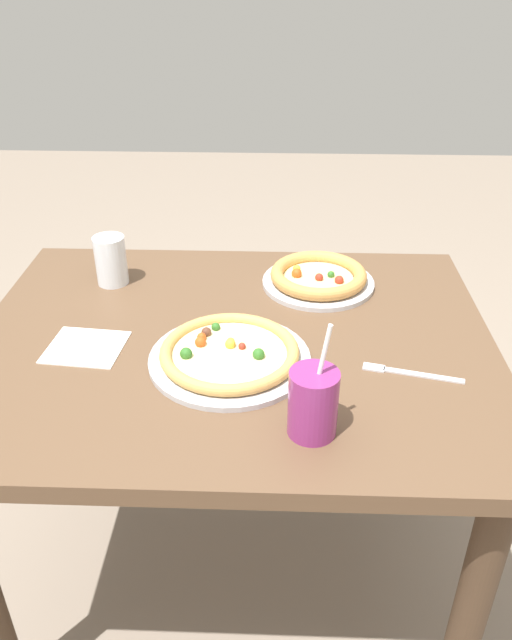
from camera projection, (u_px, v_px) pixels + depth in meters
name	position (u px, v px, depth m)	size (l,w,h in m)	color
ground_plane	(238.00, 561.00, 1.78)	(8.00, 8.00, 0.00)	gray
dining_table	(234.00, 379.00, 1.45)	(1.15, 0.91, 0.75)	brown
pizza_near	(229.00, 354.00, 1.31)	(0.34, 0.34, 0.04)	#B7B7BC
pizza_far	(318.00, 278.00, 1.60)	(0.28, 0.28, 0.05)	#B7B7BC
drink_cup_colored	(313.00, 403.00, 1.09)	(0.09, 0.09, 0.22)	#8C2D72
water_cup_clear	(111.00, 260.00, 1.59)	(0.08, 0.08, 0.13)	silver
paper_napkin	(86.00, 347.00, 1.36)	(0.16, 0.14, 0.00)	white
fork	(407.00, 373.00, 1.28)	(0.20, 0.07, 0.00)	silver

